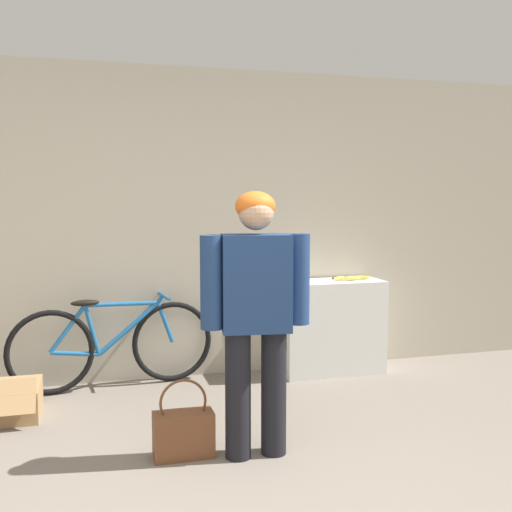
% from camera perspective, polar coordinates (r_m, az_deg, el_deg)
% --- Properties ---
extents(wall_back, '(8.00, 0.07, 2.60)m').
position_cam_1_polar(wall_back, '(5.07, -8.62, 2.97)').
color(wall_back, '#B7AD99').
rests_on(wall_back, ground_plane).
extents(side_shelf, '(0.89, 0.40, 0.81)m').
position_cam_1_polar(side_shelf, '(5.30, 7.15, -6.67)').
color(side_shelf, white).
rests_on(side_shelf, ground_plane).
extents(person, '(0.65, 0.26, 1.56)m').
position_cam_1_polar(person, '(3.48, -0.01, -4.69)').
color(person, black).
rests_on(person, ground_plane).
extents(bicycle, '(1.63, 0.46, 0.74)m').
position_cam_1_polar(bicycle, '(4.97, -13.44, -8.16)').
color(bicycle, black).
rests_on(bicycle, ground_plane).
extents(banana, '(0.36, 0.10, 0.04)m').
position_cam_1_polar(banana, '(5.27, 9.01, -2.08)').
color(banana, '#EAD64C').
rests_on(banana, side_shelf).
extents(handbag, '(0.35, 0.16, 0.47)m').
position_cam_1_polar(handbag, '(3.69, -6.92, -16.33)').
color(handbag, brown).
rests_on(handbag, ground_plane).
extents(cardboard_box, '(0.37, 0.55, 0.31)m').
position_cam_1_polar(cardboard_box, '(4.62, -22.17, -12.64)').
color(cardboard_box, '#A87F51').
rests_on(cardboard_box, ground_plane).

